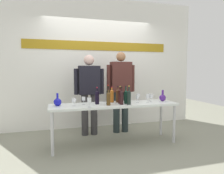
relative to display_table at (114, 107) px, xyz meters
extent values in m
plane|color=gray|center=(0.00, 0.00, -0.68)|extent=(10.00, 10.00, 0.00)
cube|color=white|center=(0.00, 1.29, 0.82)|extent=(4.78, 0.10, 3.00)
cube|color=#A88019|center=(0.00, 1.23, 1.22)|extent=(3.35, 0.01, 0.20)
cube|color=white|center=(0.00, 0.00, 0.04)|extent=(2.27, 0.58, 0.04)
cylinder|color=silver|center=(-1.08, -0.24, -0.33)|extent=(0.05, 0.05, 0.70)
cylinder|color=silver|center=(1.08, -0.24, -0.33)|extent=(0.05, 0.05, 0.70)
cylinder|color=silver|center=(-1.08, 0.24, -0.33)|extent=(0.05, 0.05, 0.70)
cylinder|color=silver|center=(1.08, 0.24, -0.33)|extent=(0.05, 0.05, 0.70)
sphere|color=#1819B7|center=(-0.98, 0.03, 0.13)|extent=(0.13, 0.13, 0.13)
cylinder|color=#1819B7|center=(-0.98, 0.03, 0.23)|extent=(0.03, 0.03, 0.10)
sphere|color=#4E2285|center=(0.99, 0.03, 0.13)|extent=(0.13, 0.13, 0.13)
cylinder|color=#4E2285|center=(0.99, 0.03, 0.23)|extent=(0.04, 0.04, 0.10)
cylinder|color=#353336|center=(-0.44, 0.65, -0.25)|extent=(0.14, 0.14, 0.85)
cylinder|color=#353336|center=(-0.24, 0.65, -0.25)|extent=(0.14, 0.14, 0.85)
cube|color=black|center=(-0.34, 0.65, 0.46)|extent=(0.43, 0.22, 0.58)
cylinder|color=black|center=(-0.60, 0.65, 0.43)|extent=(0.09, 0.09, 0.52)
cylinder|color=black|center=(-0.08, 0.65, 0.43)|extent=(0.09, 0.09, 0.52)
sphere|color=beige|center=(-0.34, 0.65, 0.86)|extent=(0.21, 0.21, 0.21)
cylinder|color=#232E2F|center=(0.24, 0.65, -0.24)|extent=(0.14, 0.14, 0.88)
cylinder|color=#232E2F|center=(0.44, 0.65, -0.24)|extent=(0.14, 0.14, 0.88)
cube|color=#4B2520|center=(0.34, 0.65, 0.52)|extent=(0.43, 0.22, 0.63)
cylinder|color=#4B2520|center=(0.07, 0.65, 0.49)|extent=(0.09, 0.09, 0.57)
cylinder|color=#4B2520|center=(0.60, 0.65, 0.49)|extent=(0.09, 0.09, 0.57)
sphere|color=#9D6B47|center=(0.34, 0.65, 0.94)|extent=(0.20, 0.20, 0.20)
cylinder|color=#C96A1E|center=(0.00, 0.16, 0.17)|extent=(0.07, 0.07, 0.21)
cone|color=#C96A1E|center=(0.00, 0.16, 0.29)|extent=(0.07, 0.07, 0.03)
cylinder|color=#C96A1E|center=(0.00, 0.16, 0.31)|extent=(0.02, 0.02, 0.06)
cylinder|color=#A91C28|center=(0.00, 0.16, 0.35)|extent=(0.03, 0.03, 0.02)
cylinder|color=black|center=(-0.31, 0.03, 0.17)|extent=(0.07, 0.07, 0.22)
cone|color=black|center=(-0.31, 0.03, 0.30)|extent=(0.07, 0.07, 0.03)
cylinder|color=black|center=(-0.31, 0.03, 0.32)|extent=(0.02, 0.02, 0.07)
cylinder|color=#AB1528|center=(-0.31, 0.03, 0.36)|extent=(0.03, 0.03, 0.02)
cylinder|color=black|center=(-0.12, -0.03, 0.18)|extent=(0.07, 0.07, 0.24)
cone|color=black|center=(-0.12, -0.03, 0.31)|extent=(0.07, 0.07, 0.03)
cylinder|color=black|center=(-0.12, -0.03, 0.35)|extent=(0.02, 0.02, 0.09)
cylinder|color=red|center=(-0.12, -0.03, 0.40)|extent=(0.03, 0.03, 0.02)
cylinder|color=#4E2A16|center=(0.11, 0.12, 0.17)|extent=(0.07, 0.07, 0.22)
cone|color=#4E2A16|center=(0.11, 0.12, 0.30)|extent=(0.07, 0.07, 0.03)
cylinder|color=#4E2A16|center=(0.11, 0.12, 0.32)|extent=(0.02, 0.02, 0.06)
cylinder|color=black|center=(0.11, 0.12, 0.35)|extent=(0.03, 0.03, 0.02)
cylinder|color=#35110E|center=(0.11, -0.01, 0.18)|extent=(0.07, 0.07, 0.23)
cone|color=#35110E|center=(0.11, -0.01, 0.31)|extent=(0.07, 0.07, 0.03)
cylinder|color=#35110E|center=(0.11, -0.01, 0.33)|extent=(0.02, 0.02, 0.06)
cylinder|color=gold|center=(0.11, -0.01, 0.37)|extent=(0.03, 0.03, 0.02)
cylinder|color=#123627|center=(0.20, -0.06, 0.17)|extent=(0.07, 0.07, 0.22)
cone|color=#123627|center=(0.20, -0.06, 0.29)|extent=(0.07, 0.07, 0.03)
cylinder|color=#123627|center=(0.20, -0.06, 0.33)|extent=(0.02, 0.02, 0.08)
cylinder|color=black|center=(0.20, -0.06, 0.38)|extent=(0.03, 0.03, 0.02)
cylinder|color=#4E3515|center=(-0.15, -0.15, 0.17)|extent=(0.07, 0.07, 0.21)
cone|color=#4E3515|center=(-0.15, -0.15, 0.28)|extent=(0.07, 0.07, 0.03)
cylinder|color=#4E3515|center=(-0.15, -0.15, 0.30)|extent=(0.03, 0.03, 0.06)
cylinder|color=black|center=(-0.15, -0.15, 0.34)|extent=(0.03, 0.03, 0.02)
cylinder|color=black|center=(0.09, -0.13, 0.17)|extent=(0.07, 0.07, 0.22)
cone|color=black|center=(0.09, -0.13, 0.29)|extent=(0.07, 0.07, 0.03)
cylinder|color=black|center=(0.09, -0.13, 0.32)|extent=(0.03, 0.03, 0.08)
cylinder|color=black|center=(0.09, -0.13, 0.37)|extent=(0.03, 0.03, 0.02)
cylinder|color=black|center=(0.21, -0.17, 0.18)|extent=(0.07, 0.07, 0.23)
cone|color=black|center=(0.21, -0.17, 0.30)|extent=(0.07, 0.07, 0.03)
cylinder|color=black|center=(0.21, -0.17, 0.33)|extent=(0.03, 0.03, 0.09)
cylinder|color=gold|center=(0.21, -0.17, 0.38)|extent=(0.03, 0.03, 0.02)
cylinder|color=white|center=(-0.54, 0.03, 0.06)|extent=(0.06, 0.06, 0.00)
cylinder|color=white|center=(-0.54, 0.03, 0.10)|extent=(0.01, 0.01, 0.07)
cylinder|color=white|center=(-0.54, 0.03, 0.17)|extent=(0.06, 0.06, 0.07)
cylinder|color=white|center=(-0.49, -0.22, 0.06)|extent=(0.05, 0.05, 0.00)
cylinder|color=white|center=(-0.49, -0.22, 0.10)|extent=(0.01, 0.01, 0.08)
cylinder|color=white|center=(-0.49, -0.22, 0.18)|extent=(0.07, 0.07, 0.08)
cylinder|color=white|center=(-0.72, -0.05, 0.06)|extent=(0.05, 0.05, 0.00)
cylinder|color=white|center=(-0.72, -0.05, 0.10)|extent=(0.01, 0.01, 0.06)
cylinder|color=white|center=(-0.72, -0.05, 0.16)|extent=(0.07, 0.07, 0.07)
cylinder|color=white|center=(0.75, 0.10, 0.06)|extent=(0.06, 0.06, 0.00)
cylinder|color=white|center=(0.75, 0.10, 0.10)|extent=(0.01, 0.01, 0.06)
cylinder|color=white|center=(0.75, 0.10, 0.17)|extent=(0.07, 0.07, 0.08)
cylinder|color=white|center=(0.63, -0.04, 0.06)|extent=(0.06, 0.06, 0.00)
cylinder|color=white|center=(0.63, -0.04, 0.10)|extent=(0.01, 0.01, 0.07)
cylinder|color=white|center=(0.63, -0.04, 0.18)|extent=(0.06, 0.06, 0.08)
cylinder|color=white|center=(0.73, -0.01, 0.06)|extent=(0.05, 0.05, 0.00)
cylinder|color=white|center=(0.73, -0.01, 0.10)|extent=(0.01, 0.01, 0.07)
cylinder|color=white|center=(0.73, -0.01, 0.17)|extent=(0.06, 0.06, 0.07)
cylinder|color=white|center=(0.55, 0.20, 0.06)|extent=(0.06, 0.06, 0.00)
cylinder|color=white|center=(0.55, 0.20, 0.10)|extent=(0.01, 0.01, 0.07)
cylinder|color=white|center=(0.55, 0.20, 0.17)|extent=(0.06, 0.06, 0.07)
cylinder|color=white|center=(0.44, -0.01, 0.06)|extent=(0.06, 0.06, 0.00)
cylinder|color=white|center=(0.44, -0.01, 0.10)|extent=(0.01, 0.01, 0.07)
cylinder|color=white|center=(0.44, -0.01, 0.17)|extent=(0.06, 0.06, 0.07)
camera|label=1|loc=(-1.04, -3.46, 0.66)|focal=32.75mm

